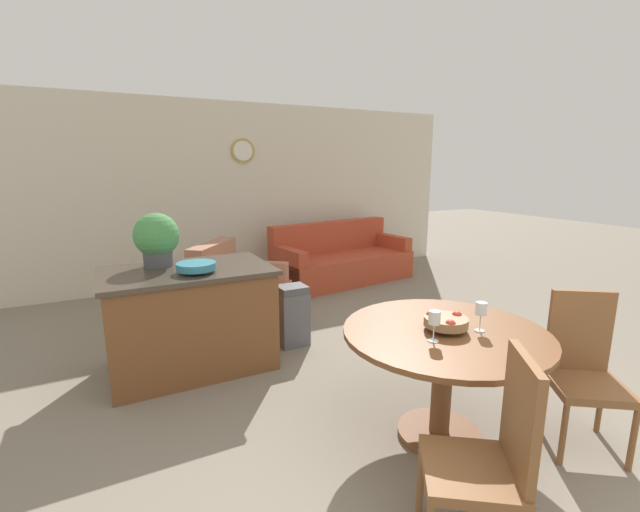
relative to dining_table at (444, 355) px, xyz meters
name	(u,v)px	position (x,y,z in m)	size (l,w,h in m)	color
wall_back	(226,194)	(-0.13, 4.56, 0.77)	(8.00, 0.09, 2.70)	beige
dining_table	(444,355)	(0.00, 0.00, 0.00)	(1.30, 1.30, 0.75)	brown
dining_chair_near_left	(491,452)	(-0.44, -0.77, -0.05)	(0.59, 0.59, 0.99)	brown
dining_chair_near_right	(583,365)	(0.77, -0.44, -0.05)	(0.59, 0.59, 0.99)	brown
fruit_bowl	(446,322)	(0.00, 0.00, 0.23)	(0.27, 0.27, 0.11)	olive
wine_glass_left	(434,319)	(-0.19, -0.10, 0.31)	(0.07, 0.07, 0.19)	silver
wine_glass_right	(481,310)	(0.18, -0.11, 0.31)	(0.07, 0.07, 0.19)	silver
kitchen_island	(190,318)	(-1.26, 1.80, -0.12)	(1.41, 0.90, 0.91)	brown
teal_bowl	(196,266)	(-1.21, 1.62, 0.38)	(0.32, 0.32, 0.08)	teal
potted_plant	(157,238)	(-1.45, 2.02, 0.58)	(0.39, 0.39, 0.47)	#4C4C51
trash_bin	(293,316)	(-0.26, 1.82, -0.28)	(0.29, 0.24, 0.61)	#56565B
couch	(341,261)	(1.42, 3.74, -0.28)	(2.25, 1.18, 0.89)	#B24228
armchair	(238,295)	(-0.53, 2.75, -0.28)	(1.27, 1.26, 0.91)	#A87056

